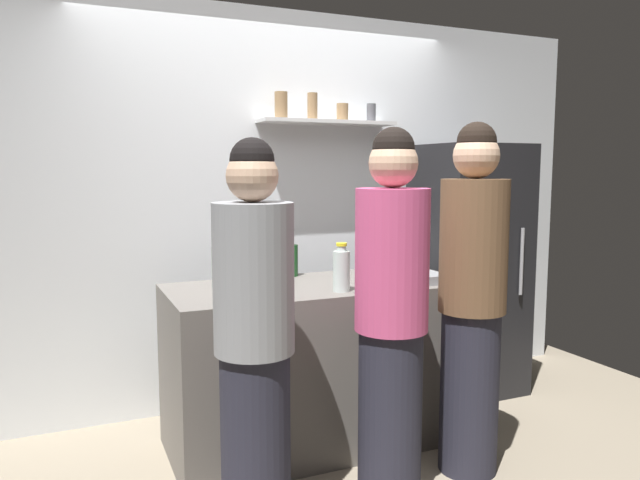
% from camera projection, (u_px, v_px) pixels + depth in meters
% --- Properties ---
extents(ground_plane, '(5.28, 5.28, 0.00)m').
position_uv_depth(ground_plane, '(355.00, 478.00, 3.07)').
color(ground_plane, gray).
extents(back_wall_assembly, '(4.80, 0.32, 2.60)m').
position_uv_depth(back_wall_assembly, '(273.00, 208.00, 4.05)').
color(back_wall_assembly, white).
rests_on(back_wall_assembly, ground).
extents(refrigerator, '(0.65, 0.67, 1.74)m').
position_uv_depth(refrigerator, '(468.00, 269.00, 4.26)').
color(refrigerator, black).
rests_on(refrigerator, ground).
extents(counter, '(1.70, 0.74, 0.92)m').
position_uv_depth(counter, '(320.00, 363.00, 3.45)').
color(counter, '#66605B').
rests_on(counter, ground).
extents(baking_pan, '(0.34, 0.24, 0.05)m').
position_uv_depth(baking_pan, '(414.00, 278.00, 3.43)').
color(baking_pan, gray).
rests_on(baking_pan, counter).
extents(utensil_holder, '(0.10, 0.10, 0.22)m').
position_uv_depth(utensil_holder, '(369.00, 274.00, 3.35)').
color(utensil_holder, '#B2B2B7').
rests_on(utensil_holder, counter).
extents(wine_bottle_green_glass, '(0.08, 0.08, 0.29)m').
position_uv_depth(wine_bottle_green_glass, '(292.00, 259.00, 3.64)').
color(wine_bottle_green_glass, '#19471E').
rests_on(wine_bottle_green_glass, counter).
extents(wine_bottle_pale_glass, '(0.07, 0.07, 0.33)m').
position_uv_depth(wine_bottle_pale_glass, '(218.00, 265.00, 3.28)').
color(wine_bottle_pale_glass, '#B2BFB2').
rests_on(wine_bottle_pale_glass, counter).
extents(wine_bottle_dark_glass, '(0.07, 0.07, 0.32)m').
position_uv_depth(wine_bottle_dark_glass, '(267.00, 265.00, 3.31)').
color(wine_bottle_dark_glass, black).
rests_on(wine_bottle_dark_glass, counter).
extents(water_bottle_plastic, '(0.09, 0.09, 0.26)m').
position_uv_depth(water_bottle_plastic, '(341.00, 270.00, 3.18)').
color(water_bottle_plastic, silver).
rests_on(water_bottle_plastic, counter).
extents(person_grey_hoodie, '(0.34, 0.34, 1.70)m').
position_uv_depth(person_grey_hoodie, '(254.00, 342.00, 2.54)').
color(person_grey_hoodie, '#262633').
rests_on(person_grey_hoodie, ground).
extents(person_brown_jacket, '(0.34, 0.34, 1.80)m').
position_uv_depth(person_brown_jacket, '(472.00, 301.00, 3.06)').
color(person_brown_jacket, '#262633').
rests_on(person_brown_jacket, ground).
extents(person_pink_top, '(0.34, 0.34, 1.76)m').
position_uv_depth(person_pink_top, '(391.00, 319.00, 2.78)').
color(person_pink_top, '#262633').
rests_on(person_pink_top, ground).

